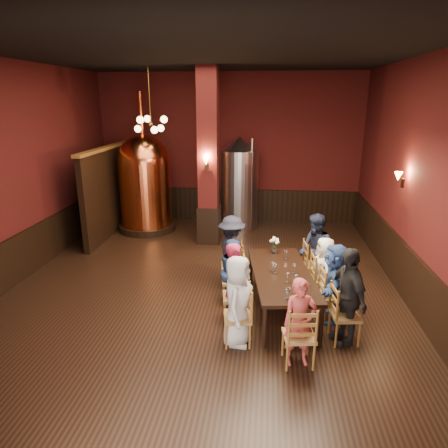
# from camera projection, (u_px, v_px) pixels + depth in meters

# --- Properties ---
(room) EXTENTS (10.00, 10.02, 4.50)m
(room) POSITION_uv_depth(u_px,v_px,m) (202.00, 180.00, 7.54)
(room) COLOR black
(room) RESTS_ON ground
(wainscot_right) EXTENTS (0.08, 9.90, 1.00)m
(wainscot_right) POSITION_uv_depth(u_px,v_px,m) (408.00, 274.00, 7.64)
(wainscot_right) COLOR black
(wainscot_right) RESTS_ON ground
(wainscot_back) EXTENTS (7.90, 0.08, 1.00)m
(wainscot_back) POSITION_uv_depth(u_px,v_px,m) (228.00, 204.00, 12.77)
(wainscot_back) COLOR black
(wainscot_back) RESTS_ON ground
(wainscot_left) EXTENTS (0.08, 9.90, 1.00)m
(wainscot_left) POSITION_uv_depth(u_px,v_px,m) (20.00, 257.00, 8.48)
(wainscot_left) COLOR black
(wainscot_left) RESTS_ON ground
(column) EXTENTS (0.58, 0.58, 4.50)m
(column) POSITION_uv_depth(u_px,v_px,m) (208.00, 159.00, 10.23)
(column) COLOR #430E0F
(column) RESTS_ON ground
(partition) EXTENTS (0.22, 3.50, 2.40)m
(partition) POSITION_uv_depth(u_px,v_px,m) (109.00, 193.00, 11.23)
(partition) COLOR black
(partition) RESTS_ON ground
(pendant_cluster) EXTENTS (0.90, 0.90, 1.70)m
(pendant_cluster) POSITION_uv_depth(u_px,v_px,m) (151.00, 124.00, 10.23)
(pendant_cluster) COLOR #A57226
(pendant_cluster) RESTS_ON room
(sconce_wall) EXTENTS (0.20, 0.20, 0.36)m
(sconce_wall) POSITION_uv_depth(u_px,v_px,m) (403.00, 179.00, 7.90)
(sconce_wall) COLOR black
(sconce_wall) RESTS_ON room
(sconce_column) EXTENTS (0.20, 0.20, 0.36)m
(sconce_column) POSITION_uv_depth(u_px,v_px,m) (207.00, 163.00, 9.96)
(sconce_column) COLOR black
(sconce_column) RESTS_ON column
(dining_table) EXTENTS (1.32, 2.52, 0.75)m
(dining_table) POSITION_uv_depth(u_px,v_px,m) (282.00, 276.00, 7.15)
(dining_table) COLOR black
(dining_table) RESTS_ON ground
(chair_0) EXTENTS (0.52, 0.52, 0.92)m
(chair_0) POSITION_uv_depth(u_px,v_px,m) (238.00, 316.00, 6.24)
(chair_0) COLOR olive
(chair_0) RESTS_ON ground
(person_0) EXTENTS (0.57, 0.78, 1.47)m
(person_0) POSITION_uv_depth(u_px,v_px,m) (238.00, 301.00, 6.16)
(person_0) COLOR silver
(person_0) RESTS_ON ground
(chair_1) EXTENTS (0.52, 0.52, 0.92)m
(chair_1) POSITION_uv_depth(u_px,v_px,m) (235.00, 296.00, 6.88)
(chair_1) COLOR olive
(chair_1) RESTS_ON ground
(person_1) EXTENTS (0.35, 0.53, 1.44)m
(person_1) POSITION_uv_depth(u_px,v_px,m) (235.00, 283.00, 6.80)
(person_1) COLOR #9E1B3B
(person_1) RESTS_ON ground
(chair_2) EXTENTS (0.52, 0.52, 0.92)m
(chair_2) POSITION_uv_depth(u_px,v_px,m) (233.00, 280.00, 7.51)
(chair_2) COLOR olive
(chair_2) RESTS_ON ground
(person_2) EXTENTS (0.32, 0.63, 1.27)m
(person_2) POSITION_uv_depth(u_px,v_px,m) (233.00, 271.00, 7.46)
(person_2) COLOR navy
(person_2) RESTS_ON ground
(chair_3) EXTENTS (0.52, 0.52, 0.92)m
(chair_3) POSITION_uv_depth(u_px,v_px,m) (232.00, 266.00, 8.15)
(chair_3) COLOR olive
(chair_3) RESTS_ON ground
(person_3) EXTENTS (0.85, 1.11, 1.51)m
(person_3) POSITION_uv_depth(u_px,v_px,m) (232.00, 252.00, 8.06)
(person_3) COLOR black
(person_3) RESTS_ON ground
(chair_4) EXTENTS (0.52, 0.52, 0.92)m
(chair_4) POSITION_uv_depth(u_px,v_px,m) (345.00, 315.00, 6.29)
(chair_4) COLOR olive
(chair_4) RESTS_ON ground
(person_4) EXTENTS (0.69, 1.01, 1.59)m
(person_4) POSITION_uv_depth(u_px,v_px,m) (347.00, 296.00, 6.19)
(person_4) COLOR black
(person_4) RESTS_ON ground
(chair_5) EXTENTS (0.52, 0.52, 0.92)m
(chair_5) POSITION_uv_depth(u_px,v_px,m) (333.00, 295.00, 6.92)
(chair_5) COLOR olive
(chair_5) RESTS_ON ground
(person_5) EXTENTS (0.57, 1.34, 1.40)m
(person_5) POSITION_uv_depth(u_px,v_px,m) (334.00, 282.00, 6.85)
(person_5) COLOR navy
(person_5) RESTS_ON ground
(chair_6) EXTENTS (0.52, 0.52, 0.92)m
(chair_6) POSITION_uv_depth(u_px,v_px,m) (323.00, 279.00, 7.55)
(chair_6) COLOR olive
(chair_6) RESTS_ON ground
(person_6) EXTENTS (0.49, 0.68, 1.28)m
(person_6) POSITION_uv_depth(u_px,v_px,m) (324.00, 270.00, 7.50)
(person_6) COLOR silver
(person_6) RESTS_ON ground
(chair_7) EXTENTS (0.52, 0.52, 0.92)m
(chair_7) POSITION_uv_depth(u_px,v_px,m) (314.00, 265.00, 8.19)
(chair_7) COLOR olive
(chair_7) RESTS_ON ground
(person_7) EXTENTS (0.59, 0.82, 1.53)m
(person_7) POSITION_uv_depth(u_px,v_px,m) (315.00, 251.00, 8.10)
(person_7) COLOR #191E32
(person_7) RESTS_ON ground
(chair_8) EXTENTS (0.52, 0.52, 0.92)m
(chair_8) POSITION_uv_depth(u_px,v_px,m) (299.00, 335.00, 5.74)
(chair_8) COLOR olive
(chair_8) RESTS_ON ground
(person_8) EXTENTS (0.54, 0.42, 1.34)m
(person_8) POSITION_uv_depth(u_px,v_px,m) (300.00, 323.00, 5.68)
(person_8) COLOR #AF3E3A
(person_8) RESTS_ON ground
(copper_kettle) EXTENTS (1.87, 1.87, 3.92)m
(copper_kettle) POSITION_uv_depth(u_px,v_px,m) (145.00, 182.00, 11.49)
(copper_kettle) COLOR black
(copper_kettle) RESTS_ON ground
(steel_vessel) EXTENTS (1.23, 1.23, 2.69)m
(steel_vessel) POSITION_uv_depth(u_px,v_px,m) (239.00, 184.00, 11.68)
(steel_vessel) COLOR #B2B2B7
(steel_vessel) RESTS_ON ground
(rose_vase) EXTENTS (0.20, 0.20, 0.33)m
(rose_vase) POSITION_uv_depth(u_px,v_px,m) (275.00, 243.00, 7.97)
(rose_vase) COLOR white
(rose_vase) RESTS_ON dining_table
(wine_glass_0) EXTENTS (0.07, 0.07, 0.17)m
(wine_glass_0) POSITION_uv_depth(u_px,v_px,m) (286.00, 255.00, 7.69)
(wine_glass_0) COLOR white
(wine_glass_0) RESTS_ON dining_table
(wine_glass_1) EXTENTS (0.07, 0.07, 0.17)m
(wine_glass_1) POSITION_uv_depth(u_px,v_px,m) (289.00, 293.00, 6.17)
(wine_glass_1) COLOR white
(wine_glass_1) RESTS_ON dining_table
(wine_glass_2) EXTENTS (0.07, 0.07, 0.17)m
(wine_glass_2) POSITION_uv_depth(u_px,v_px,m) (273.00, 267.00, 7.15)
(wine_glass_2) COLOR white
(wine_glass_2) RESTS_ON dining_table
(wine_glass_3) EXTENTS (0.07, 0.07, 0.17)m
(wine_glass_3) POSITION_uv_depth(u_px,v_px,m) (288.00, 278.00, 6.72)
(wine_glass_3) COLOR white
(wine_glass_3) RESTS_ON dining_table
(wine_glass_4) EXTENTS (0.07, 0.07, 0.17)m
(wine_glass_4) POSITION_uv_depth(u_px,v_px,m) (294.00, 269.00, 7.08)
(wine_glass_4) COLOR white
(wine_glass_4) RESTS_ON dining_table
(wine_glass_5) EXTENTS (0.07, 0.07, 0.17)m
(wine_glass_5) POSITION_uv_depth(u_px,v_px,m) (296.00, 280.00, 6.65)
(wine_glass_5) COLOR white
(wine_glass_5) RESTS_ON dining_table
(wine_glass_6) EXTENTS (0.07, 0.07, 0.17)m
(wine_glass_6) POSITION_uv_depth(u_px,v_px,m) (275.00, 269.00, 7.08)
(wine_glass_6) COLOR white
(wine_glass_6) RESTS_ON dining_table
(wine_glass_7) EXTENTS (0.07, 0.07, 0.17)m
(wine_glass_7) POSITION_uv_depth(u_px,v_px,m) (287.00, 294.00, 6.16)
(wine_glass_7) COLOR white
(wine_glass_7) RESTS_ON dining_table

